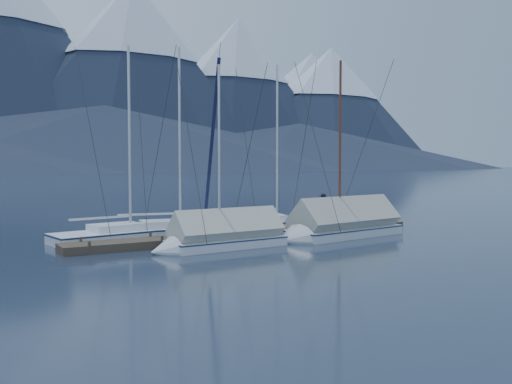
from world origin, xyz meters
TOP-DOWN VIEW (x-y plane):
  - ground at (0.00, 0.00)m, footprint 1000.00×1000.00m
  - dock at (0.00, 2.00)m, footprint 18.00×1.50m
  - mooring_posts at (-0.50, 2.00)m, footprint 15.12×1.52m
  - sailboat_open_left at (-4.78, 4.65)m, footprint 7.67×3.42m
  - sailboat_open_mid at (-2.35, 4.29)m, footprint 7.87×3.77m
  - sailboat_open_right at (3.36, 4.45)m, footprint 7.62×3.60m
  - sailboat_covered_near at (3.48, 0.21)m, footprint 7.45×3.31m
  - sailboat_covered_far at (-3.06, 0.08)m, footprint 6.06×2.55m
  - person at (4.23, 2.20)m, footprint 0.55×0.69m

SIDE VIEW (x-z plane):
  - ground at x=0.00m, z-range 0.00..0.00m
  - dock at x=0.00m, z-range -0.16..0.38m
  - sailboat_open_right at x=3.36m, z-range -4.69..5.03m
  - sailboat_open_left at x=-4.78m, z-range -4.75..5.10m
  - sailboat_open_mid at x=-2.35m, z-range -4.84..5.19m
  - mooring_posts at x=-0.50m, z-range 0.17..0.52m
  - sailboat_covered_far at x=-3.06m, z-range -3.78..4.60m
  - sailboat_covered_near at x=3.48m, z-range -4.23..5.16m
  - person at x=4.23m, z-range 0.34..2.00m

